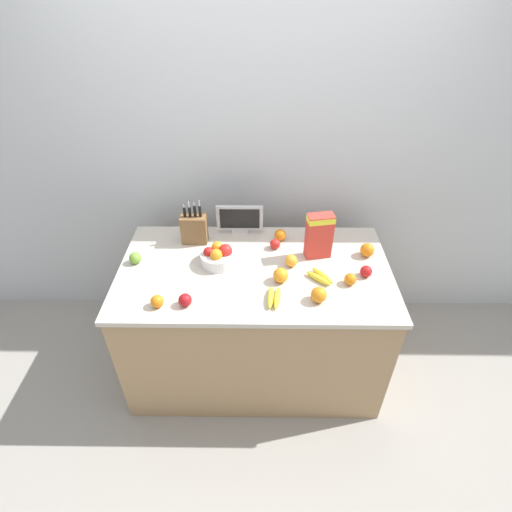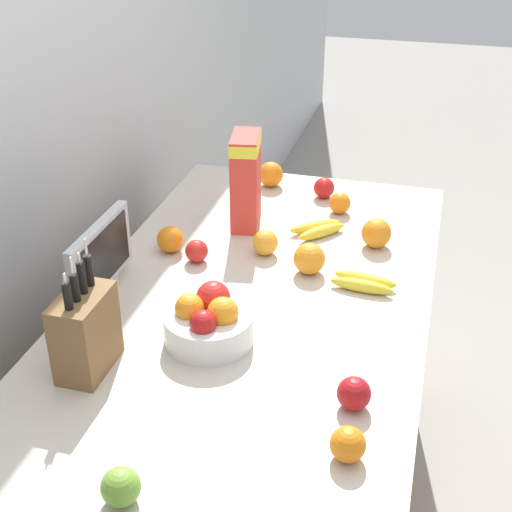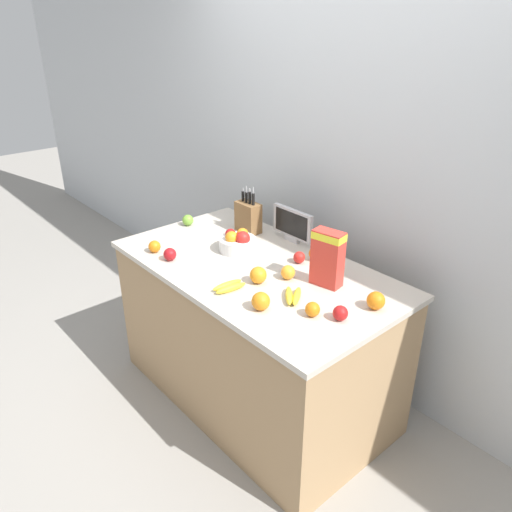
% 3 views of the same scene
% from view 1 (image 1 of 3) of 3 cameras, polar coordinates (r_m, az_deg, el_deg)
% --- Properties ---
extents(ground_plane, '(14.00, 14.00, 0.00)m').
position_cam_1_polar(ground_plane, '(2.99, -0.15, -14.96)').
color(ground_plane, gray).
extents(wall_back, '(9.00, 0.06, 2.60)m').
position_cam_1_polar(wall_back, '(2.70, -0.01, 14.10)').
color(wall_back, silver).
rests_on(wall_back, ground_plane).
extents(counter, '(1.61, 0.88, 0.88)m').
position_cam_1_polar(counter, '(2.66, -0.17, -9.16)').
color(counter, tan).
rests_on(counter, ground_plane).
extents(knife_block, '(0.16, 0.09, 0.30)m').
position_cam_1_polar(knife_block, '(2.55, -8.82, 3.91)').
color(knife_block, brown).
rests_on(knife_block, counter).
extents(small_monitor, '(0.30, 0.03, 0.20)m').
position_cam_1_polar(small_monitor, '(2.60, -2.33, 5.35)').
color(small_monitor, '#B7B7BC').
rests_on(small_monitor, counter).
extents(cereal_box, '(0.17, 0.11, 0.29)m').
position_cam_1_polar(cereal_box, '(2.39, 9.02, 3.12)').
color(cereal_box, red).
rests_on(cereal_box, counter).
extents(fruit_bowl, '(0.21, 0.21, 0.13)m').
position_cam_1_polar(fruit_bowl, '(2.38, -5.41, 0.02)').
color(fruit_bowl, silver).
rests_on(fruit_bowl, counter).
extents(banana_bunch_left, '(0.09, 0.18, 0.03)m').
position_cam_1_polar(banana_bunch_left, '(2.15, 2.56, -5.96)').
color(banana_bunch_left, yellow).
rests_on(banana_bunch_left, counter).
extents(banana_bunch_right, '(0.16, 0.17, 0.03)m').
position_cam_1_polar(banana_bunch_right, '(2.30, 9.18, -2.97)').
color(banana_bunch_right, yellow).
rests_on(banana_bunch_right, counter).
extents(apple_rightmost, '(0.06, 0.06, 0.06)m').
position_cam_1_polar(apple_rightmost, '(2.50, 2.75, 1.73)').
color(apple_rightmost, red).
rests_on(apple_rightmost, counter).
extents(apple_front, '(0.07, 0.07, 0.07)m').
position_cam_1_polar(apple_front, '(2.14, -10.10, -6.21)').
color(apple_front, '#A31419').
rests_on(apple_front, counter).
extents(apple_middle, '(0.07, 0.07, 0.07)m').
position_cam_1_polar(apple_middle, '(2.48, -16.87, -0.27)').
color(apple_middle, '#6B9E33').
rests_on(apple_middle, counter).
extents(apple_near_bananas, '(0.07, 0.07, 0.07)m').
position_cam_1_polar(apple_near_bananas, '(2.37, 15.45, -2.13)').
color(apple_near_bananas, red).
rests_on(apple_near_bananas, counter).
extents(orange_mid_right, '(0.08, 0.08, 0.08)m').
position_cam_1_polar(orange_mid_right, '(2.52, 15.60, 0.82)').
color(orange_mid_right, orange).
rests_on(orange_mid_right, counter).
extents(orange_back_center, '(0.07, 0.07, 0.07)m').
position_cam_1_polar(orange_back_center, '(2.29, 13.32, -3.25)').
color(orange_back_center, orange).
rests_on(orange_back_center, counter).
extents(orange_front_center, '(0.07, 0.07, 0.07)m').
position_cam_1_polar(orange_front_center, '(2.36, 5.05, -0.67)').
color(orange_front_center, orange).
rests_on(orange_front_center, counter).
extents(orange_front_left, '(0.08, 0.08, 0.08)m').
position_cam_1_polar(orange_front_left, '(2.57, 3.47, 3.03)').
color(orange_front_left, orange).
rests_on(orange_front_left, counter).
extents(orange_near_bowl, '(0.07, 0.07, 0.07)m').
position_cam_1_polar(orange_near_bowl, '(2.16, -13.94, -6.30)').
color(orange_near_bowl, orange).
rests_on(orange_near_bowl, counter).
extents(orange_front_right, '(0.09, 0.09, 0.09)m').
position_cam_1_polar(orange_front_right, '(2.25, 3.53, -2.77)').
color(orange_front_right, orange).
rests_on(orange_front_right, counter).
extents(orange_mid_left, '(0.09, 0.09, 0.09)m').
position_cam_1_polar(orange_mid_left, '(2.15, 8.96, -5.49)').
color(orange_mid_left, orange).
rests_on(orange_mid_left, counter).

